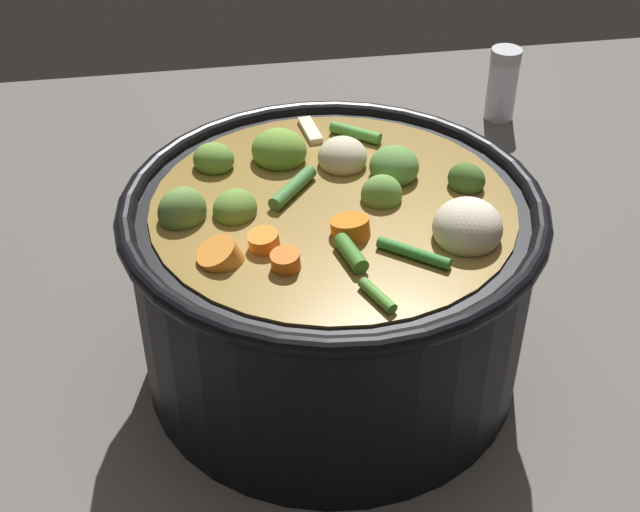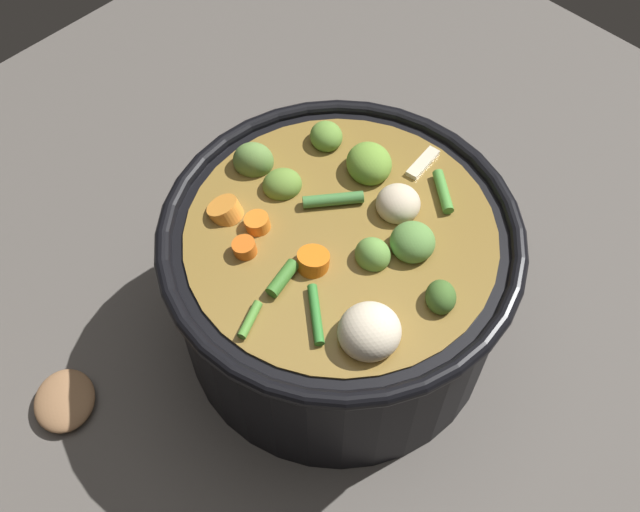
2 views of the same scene
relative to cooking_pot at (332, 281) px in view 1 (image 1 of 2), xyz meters
name	(u,v)px [view 1 (image 1 of 2)]	position (x,y,z in m)	size (l,w,h in m)	color
ground_plane	(331,362)	(0.00, 0.00, -0.08)	(1.10, 1.10, 0.00)	#514C47
cooking_pot	(332,281)	(0.00, 0.00, 0.00)	(0.30, 0.30, 0.18)	black
salt_shaker	(502,84)	(-0.36, 0.26, -0.04)	(0.03, 0.03, 0.08)	silver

